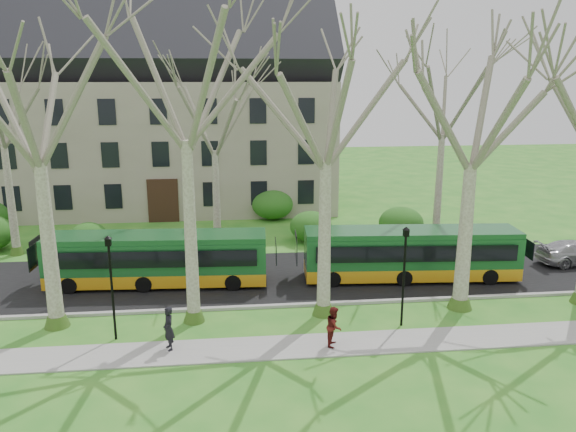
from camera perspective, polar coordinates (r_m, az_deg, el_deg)
The scene contains 13 objects.
ground at distance 24.99m, azimuth -2.76°, elevation -10.69°, with size 120.00×120.00×0.00m, color #2A7822.
sidewalk at distance 22.74m, azimuth -2.36°, elevation -13.26°, with size 70.00×2.00×0.06m, color gray.
road at distance 30.06m, azimuth -3.42°, elevation -6.25°, with size 80.00×8.00×0.06m, color black.
curb at distance 26.33m, azimuth -2.97°, elevation -9.19°, with size 80.00×0.25×0.14m, color #A5A39E.
building at distance 46.95m, azimuth -12.22°, elevation 10.87°, with size 26.50×12.20×16.00m.
tree_row_verge at distance 23.25m, azimuth -3.01°, elevation 5.49°, with size 49.00×7.00×14.00m.
tree_row_far at distance 33.95m, azimuth -6.31°, elevation 6.45°, with size 33.00×7.00×12.00m.
lamp_row at distance 23.09m, azimuth -2.68°, elevation -5.93°, with size 36.22×0.22×4.30m.
hedges at distance 38.01m, azimuth -11.15°, elevation -0.59°, with size 30.60×8.60×2.00m.
bus_lead at distance 29.31m, azimuth -13.11°, elevation -4.24°, with size 10.98×2.29×2.74m, color #175124, non-canonical shape.
bus_follow at distance 30.04m, azimuth 12.36°, elevation -3.73°, with size 11.05×2.30×2.76m, color #175124, non-canonical shape.
pedestrian_a at distance 22.67m, azimuth -12.04°, elevation -11.10°, with size 0.64×0.42×1.76m, color black.
pedestrian_b at distance 22.61m, azimuth 4.71°, elevation -11.09°, with size 0.78×0.61×1.61m, color #541513.
Camera 1 is at (-1.29, -22.65, 10.48)m, focal length 35.00 mm.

